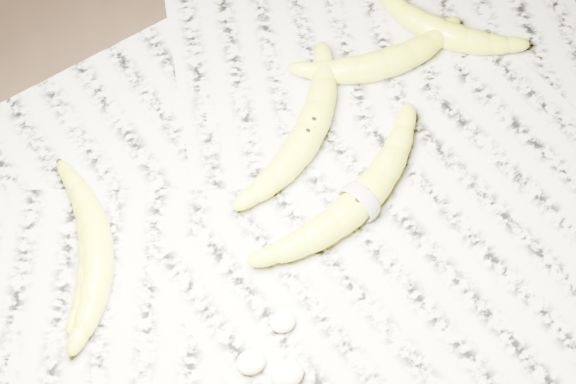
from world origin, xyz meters
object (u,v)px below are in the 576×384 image
object	(u,v)px
banana_left_b	(97,252)
banana_left_a	(91,238)
banana_taped	(360,200)
banana_upper_a	(385,62)
banana_upper_b	(442,31)
banana_center	(309,131)

from	to	relation	value
banana_left_b	banana_left_a	bearing A→B (deg)	17.10
banana_taped	banana_upper_a	xyz separation A→B (m)	(0.10, 0.17, -0.00)
banana_taped	banana_upper_b	world-z (taller)	banana_taped
banana_center	banana_upper_a	world-z (taller)	banana_center
banana_left_b	banana_upper_b	size ratio (longest dim) A/B	1.08
banana_left_a	banana_upper_b	bearing A→B (deg)	-65.23
banana_left_a	banana_center	world-z (taller)	banana_center
banana_left_b	banana_taped	distance (m)	0.30
banana_left_b	banana_upper_b	distance (m)	0.52
banana_left_a	banana_left_b	xyz separation A→B (m)	(0.00, -0.02, 0.00)
banana_taped	banana_upper_a	size ratio (longest dim) A/B	1.24
banana_left_a	banana_upper_a	size ratio (longest dim) A/B	0.93
banana_left_a	banana_taped	bearing A→B (deg)	-91.44
banana_left_a	banana_upper_b	world-z (taller)	banana_upper_b
banana_left_a	banana_taped	size ratio (longest dim) A/B	0.75
banana_upper_a	banana_upper_b	xyz separation A→B (m)	(0.09, 0.02, -0.00)
banana_left_b	banana_center	bearing A→B (deg)	-65.25
banana_left_b	banana_upper_b	world-z (taller)	same
banana_left_a	banana_taped	distance (m)	0.31
banana_left_b	banana_upper_b	xyz separation A→B (m)	(0.49, 0.16, -0.00)
banana_upper_a	banana_upper_b	size ratio (longest dim) A/B	1.12
banana_upper_a	banana_upper_b	distance (m)	0.09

